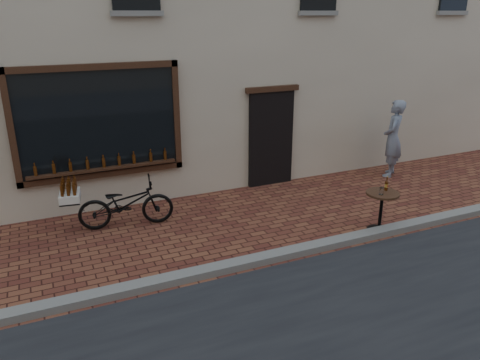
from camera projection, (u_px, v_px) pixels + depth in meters
name	position (u px, v px, depth m)	size (l,w,h in m)	color
ground	(264.00, 269.00, 7.50)	(90.00, 90.00, 0.00)	#52221A
kerb	(259.00, 260.00, 7.65)	(90.00, 0.25, 0.12)	slate
cargo_bicycle	(124.00, 203.00, 8.83)	(2.10, 0.87, 0.99)	black
bistro_table	(382.00, 204.00, 8.60)	(0.60, 0.60, 1.04)	black
pedestrian	(393.00, 138.00, 11.46)	(0.69, 0.45, 1.90)	slate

